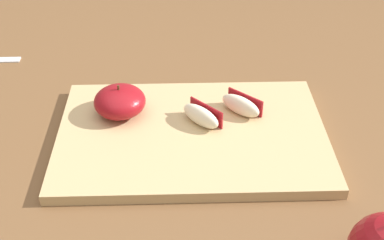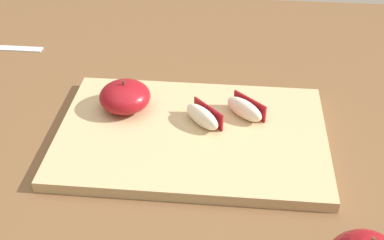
{
  "view_description": "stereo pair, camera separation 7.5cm",
  "coord_description": "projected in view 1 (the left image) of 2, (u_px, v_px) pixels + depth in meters",
  "views": [
    {
      "loc": [
        0.03,
        -0.67,
        1.24
      ],
      "look_at": [
        0.04,
        -0.06,
        0.8
      ],
      "focal_mm": 47.72,
      "sensor_mm": 36.0,
      "label": 1
    },
    {
      "loc": [
        0.1,
        -0.66,
        1.24
      ],
      "look_at": [
        0.04,
        -0.06,
        0.8
      ],
      "focal_mm": 47.72,
      "sensor_mm": 36.0,
      "label": 2
    }
  ],
  "objects": [
    {
      "name": "dining_table",
      "position": [
        165.0,
        159.0,
        0.88
      ],
      "size": [
        1.45,
        0.96,
        0.76
      ],
      "color": "brown",
      "rests_on": "ground_plane"
    },
    {
      "name": "apple_wedge_left",
      "position": [
        201.0,
        116.0,
        0.77
      ],
      "size": [
        0.06,
        0.06,
        0.03
      ],
      "color": "#F4EACC",
      "rests_on": "cutting_board"
    },
    {
      "name": "cutting_board",
      "position": [
        192.0,
        135.0,
        0.77
      ],
      "size": [
        0.4,
        0.27,
        0.02
      ],
      "color": "tan",
      "rests_on": "dining_table"
    },
    {
      "name": "apple_half_skin_up",
      "position": [
        120.0,
        101.0,
        0.79
      ],
      "size": [
        0.08,
        0.08,
        0.05
      ],
      "color": "maroon",
      "rests_on": "cutting_board"
    },
    {
      "name": "apple_wedge_near_knife",
      "position": [
        241.0,
        105.0,
        0.79
      ],
      "size": [
        0.07,
        0.06,
        0.03
      ],
      "color": "#F4EACC",
      "rests_on": "cutting_board"
    }
  ]
}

